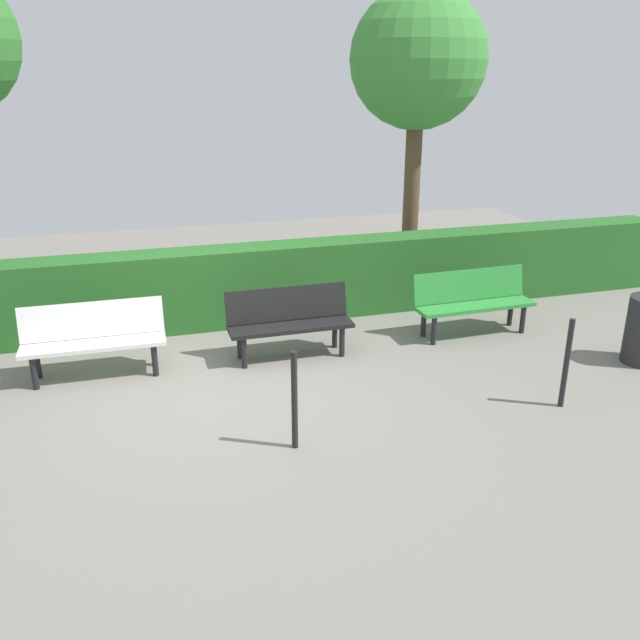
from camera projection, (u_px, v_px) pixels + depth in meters
ground_plane at (220, 383)px, 7.69m from camera, size 16.50×16.50×0.00m
bench_green at (472, 299)px, 8.98m from camera, size 1.66×0.50×0.86m
bench_black at (289, 319)px, 8.28m from camera, size 1.54×0.47×0.86m
bench_white at (94, 336)px, 7.75m from camera, size 1.63×0.49×0.86m
hedge_row at (272, 283)px, 9.45m from camera, size 12.50×0.54×1.10m
tree_near at (418, 62)px, 10.22m from camera, size 2.12×2.12×4.58m
railing_post_near at (566, 364)px, 7.00m from camera, size 0.06×0.06×1.00m
railing_post_mid at (294, 400)px, 6.22m from camera, size 0.06×0.06×1.00m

